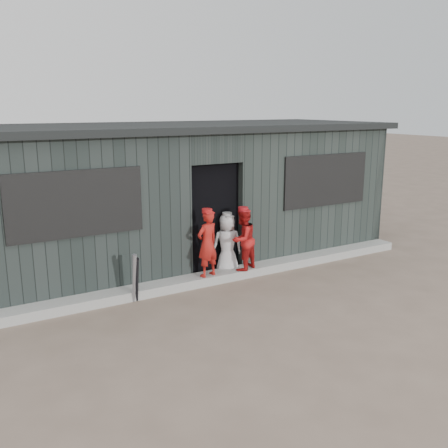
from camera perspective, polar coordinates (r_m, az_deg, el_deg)
ground at (r=7.35m, az=7.22°, el=-10.44°), size 80.00×80.00×0.00m
curb at (r=8.73m, az=-0.07°, el=-5.89°), size 8.00×0.36×0.15m
bat_left at (r=7.71m, az=-10.24°, el=-6.15°), size 0.09×0.24×0.81m
bat_mid at (r=7.84m, az=-10.23°, el=-6.01°), size 0.08×0.16×0.76m
bat_right at (r=7.75m, az=-9.92°, el=-6.32°), size 0.11×0.21×0.74m
player_red_left at (r=8.32m, az=-1.91°, el=-2.24°), size 0.47×0.37×1.13m
player_red_right at (r=8.65m, az=2.17°, el=-1.76°), size 0.65×0.59×1.09m
player_grey_back at (r=8.85m, az=0.35°, el=-2.36°), size 0.61×0.47×1.11m
dugout at (r=9.87m, az=-5.01°, el=3.59°), size 8.30×3.30×2.62m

